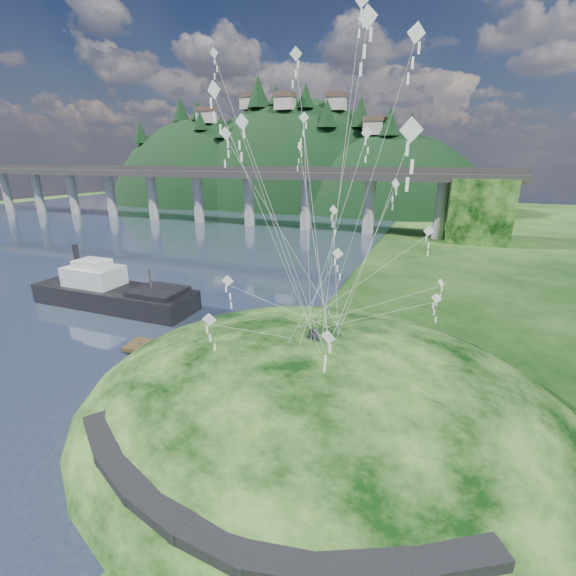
% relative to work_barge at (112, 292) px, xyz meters
% --- Properties ---
extents(ground, '(320.00, 320.00, 0.00)m').
position_rel_work_barge_xyz_m(ground, '(20.61, -11.61, -1.78)').
color(ground, black).
rests_on(ground, ground).
extents(grass_hill, '(36.00, 32.00, 13.00)m').
position_rel_work_barge_xyz_m(grass_hill, '(28.61, -9.61, -3.28)').
color(grass_hill, black).
rests_on(grass_hill, ground).
extents(footpath, '(22.29, 5.84, 0.83)m').
position_rel_work_barge_xyz_m(footpath, '(28.07, -21.36, 0.31)').
color(footpath, black).
rests_on(footpath, ground).
extents(bridge, '(160.00, 11.00, 15.00)m').
position_rel_work_barge_xyz_m(bridge, '(-5.85, 58.45, 7.93)').
color(bridge, '#2D2B2B').
rests_on(bridge, ground).
extents(far_ridge, '(153.00, 70.00, 94.50)m').
position_rel_work_barge_xyz_m(far_ridge, '(-22.97, 110.56, -9.21)').
color(far_ridge, black).
rests_on(far_ridge, ground).
extents(work_barge, '(20.31, 5.64, 7.10)m').
position_rel_work_barge_xyz_m(work_barge, '(0.00, 0.00, 0.00)').
color(work_barge, black).
rests_on(work_barge, ground).
extents(wooden_dock, '(15.56, 3.87, 1.10)m').
position_rel_work_barge_xyz_m(wooden_dock, '(17.50, -7.23, -1.29)').
color(wooden_dock, '#3B2C18').
rests_on(wooden_dock, ground).
extents(kite_flyers, '(1.18, 0.85, 1.71)m').
position_rel_work_barge_xyz_m(kite_flyers, '(27.99, -9.62, 4.01)').
color(kite_flyers, '#282C35').
rests_on(kite_flyers, ground).
extents(kite_swarm, '(17.97, 18.10, 21.03)m').
position_rel_work_barge_xyz_m(kite_swarm, '(28.86, -8.27, 13.59)').
color(kite_swarm, silver).
rests_on(kite_swarm, ground).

